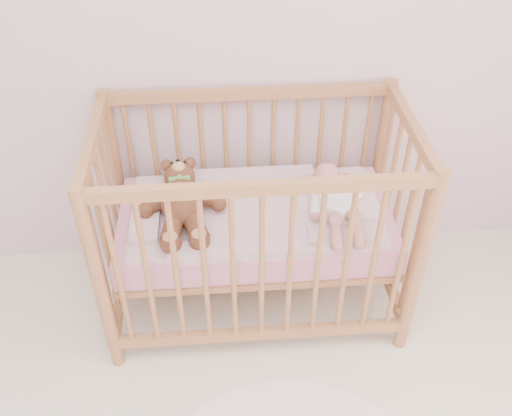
{
  "coord_description": "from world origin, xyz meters",
  "views": [
    {
      "loc": [
        0.07,
        -0.35,
        2.19
      ],
      "look_at": [
        0.21,
        1.55,
        0.62
      ],
      "focal_mm": 40.0,
      "sensor_mm": 36.0,
      "label": 1
    }
  ],
  "objects": [
    {
      "name": "blanket",
      "position": [
        0.21,
        1.6,
        0.56
      ],
      "size": [
        1.1,
        0.58,
        0.06
      ],
      "primitive_type": null,
      "color": "pink",
      "rests_on": "mattress"
    },
    {
      "name": "teddy_bear",
      "position": [
        -0.11,
        1.58,
        0.65
      ],
      "size": [
        0.44,
        0.6,
        0.16
      ],
      "primitive_type": null,
      "rotation": [
        0.0,
        0.0,
        0.08
      ],
      "color": "brown",
      "rests_on": "blanket"
    },
    {
      "name": "crib",
      "position": [
        0.21,
        1.6,
        0.5
      ],
      "size": [
        1.36,
        0.76,
        1.0
      ],
      "primitive_type": null,
      "color": "#B3834C",
      "rests_on": "floor"
    },
    {
      "name": "mattress",
      "position": [
        0.21,
        1.6,
        0.49
      ],
      "size": [
        1.22,
        0.62,
        0.13
      ],
      "primitive_type": "cube",
      "color": "pink",
      "rests_on": "crib"
    },
    {
      "name": "wall_back",
      "position": [
        0.0,
        2.0,
        1.35
      ],
      "size": [
        4.0,
        0.02,
        2.7
      ],
      "primitive_type": "cube",
      "color": "silver",
      "rests_on": "floor"
    },
    {
      "name": "baby",
      "position": [
        0.56,
        1.58,
        0.64
      ],
      "size": [
        0.29,
        0.56,
        0.13
      ],
      "primitive_type": null,
      "rotation": [
        0.0,
        0.0,
        0.04
      ],
      "color": "white",
      "rests_on": "blanket"
    }
  ]
}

